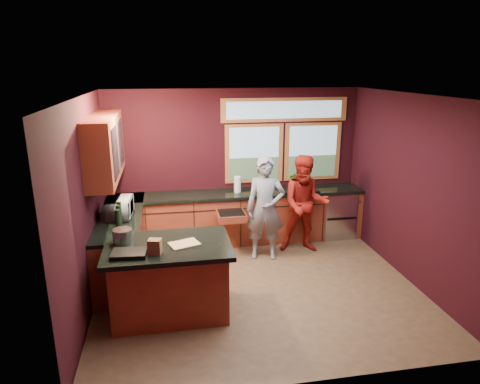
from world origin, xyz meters
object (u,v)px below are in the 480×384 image
object	(u,v)px
person_grey	(265,209)
cutting_board	(184,244)
island	(170,278)
stock_pot	(123,236)
person_red	(305,204)

from	to	relation	value
person_grey	cutting_board	size ratio (longest dim) A/B	4.86
island	person_grey	size ratio (longest dim) A/B	0.91
person_grey	stock_pot	distance (m)	2.47
person_grey	stock_pot	size ratio (longest dim) A/B	7.09
stock_pot	person_grey	bearing A→B (deg)	30.56
cutting_board	stock_pot	xyz separation A→B (m)	(-0.75, 0.20, 0.08)
island	person_grey	distance (m)	2.14
island	person_red	distance (m)	2.80
person_red	cutting_board	xyz separation A→B (m)	(-2.10, -1.62, 0.12)
cutting_board	island	bearing A→B (deg)	165.96
island	cutting_board	distance (m)	0.52
island	person_grey	bearing A→B (deg)	41.75
person_red	cutting_board	size ratio (longest dim) A/B	4.77
person_grey	cutting_board	world-z (taller)	person_grey
person_grey	stock_pot	bearing A→B (deg)	-135.92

